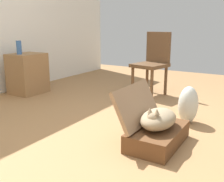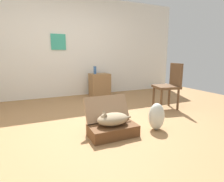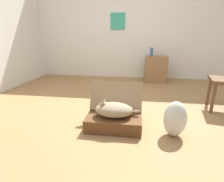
{
  "view_description": "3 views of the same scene",
  "coord_description": "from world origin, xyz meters",
  "px_view_note": "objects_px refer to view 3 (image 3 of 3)",
  "views": [
    {
      "loc": [
        -2.1,
        -1.32,
        1.02
      ],
      "look_at": [
        -0.17,
        -0.16,
        0.46
      ],
      "focal_mm": 42.61,
      "sensor_mm": 36.0,
      "label": 1
    },
    {
      "loc": [
        -1.0,
        -2.64,
        1.07
      ],
      "look_at": [
        0.21,
        0.04,
        0.5
      ],
      "focal_mm": 28.89,
      "sensor_mm": 36.0,
      "label": 2
    },
    {
      "loc": [
        0.18,
        -2.35,
        1.04
      ],
      "look_at": [
        -0.15,
        0.02,
        0.28
      ],
      "focal_mm": 27.34,
      "sensor_mm": 36.0,
      "label": 3
    }
  ],
  "objects_px": {
    "cat": "(113,109)",
    "plastic_bag_white": "(175,119)",
    "side_table": "(155,69)",
    "vase_tall": "(151,52)",
    "suitcase_base": "(114,122)"
  },
  "relations": [
    {
      "from": "cat",
      "to": "vase_tall",
      "type": "distance_m",
      "value": 2.51
    },
    {
      "from": "vase_tall",
      "to": "suitcase_base",
      "type": "bearing_deg",
      "value": -103.59
    },
    {
      "from": "cat",
      "to": "vase_tall",
      "type": "height_order",
      "value": "vase_tall"
    },
    {
      "from": "side_table",
      "to": "cat",
      "type": "bearing_deg",
      "value": -106.51
    },
    {
      "from": "cat",
      "to": "vase_tall",
      "type": "bearing_deg",
      "value": 76.26
    },
    {
      "from": "plastic_bag_white",
      "to": "side_table",
      "type": "distance_m",
      "value": 2.47
    },
    {
      "from": "plastic_bag_white",
      "to": "suitcase_base",
      "type": "bearing_deg",
      "value": 173.92
    },
    {
      "from": "plastic_bag_white",
      "to": "side_table",
      "type": "height_order",
      "value": "side_table"
    },
    {
      "from": "cat",
      "to": "side_table",
      "type": "relative_size",
      "value": 0.85
    },
    {
      "from": "suitcase_base",
      "to": "plastic_bag_white",
      "type": "height_order",
      "value": "plastic_bag_white"
    },
    {
      "from": "suitcase_base",
      "to": "vase_tall",
      "type": "height_order",
      "value": "vase_tall"
    },
    {
      "from": "side_table",
      "to": "vase_tall",
      "type": "xyz_separation_m",
      "value": [
        -0.12,
        0.0,
        0.4
      ]
    },
    {
      "from": "cat",
      "to": "plastic_bag_white",
      "type": "distance_m",
      "value": 0.68
    },
    {
      "from": "side_table",
      "to": "suitcase_base",
      "type": "bearing_deg",
      "value": -106.36
    },
    {
      "from": "suitcase_base",
      "to": "side_table",
      "type": "xyz_separation_m",
      "value": [
        0.7,
        2.4,
        0.23
      ]
    }
  ]
}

